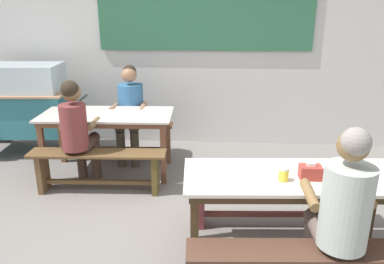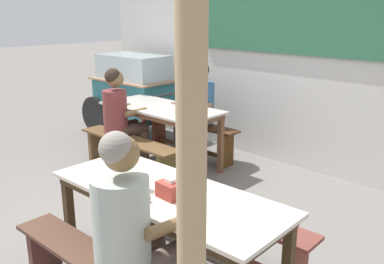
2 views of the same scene
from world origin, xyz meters
name	(u,v)px [view 1 (image 1 of 2)]	position (x,y,z in m)	size (l,w,h in m)	color
ground_plane	(180,227)	(0.00, 0.00, 0.00)	(40.00, 40.00, 0.00)	slate
backdrop_wall	(196,50)	(0.00, 2.42, 1.38)	(6.84, 0.23, 2.61)	silver
dining_table_far	(107,120)	(-1.00, 1.19, 0.68)	(1.59, 0.78, 0.76)	beige
dining_table_near	(294,184)	(0.93, -0.41, 0.68)	(1.73, 0.76, 0.76)	beige
bench_far_back	(118,135)	(-1.02, 1.71, 0.31)	(1.49, 0.31, 0.47)	#4D2D19
bench_far_front	(98,166)	(-0.97, 0.67, 0.31)	(1.51, 0.34, 0.47)	brown
bench_near_back	(277,195)	(0.90, 0.11, 0.31)	(1.66, 0.34, 0.47)	brown
food_cart	(22,102)	(-2.37, 1.79, 0.73)	(1.69, 0.87, 1.25)	teal
person_near_front	(341,208)	(1.14, -0.85, 0.74)	(0.43, 0.54, 1.31)	#6B594F
person_center_facing	(130,107)	(-0.82, 1.65, 0.72)	(0.45, 0.56, 1.26)	#443F31
person_left_back_turned	(77,128)	(-1.20, 0.74, 0.71)	(0.39, 0.54, 1.26)	#443128
tissue_box	(310,172)	(1.03, -0.46, 0.81)	(0.16, 0.11, 0.13)	#A2382D
condiment_jar	(284,174)	(0.82, -0.51, 0.81)	(0.07, 0.07, 0.10)	yellow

